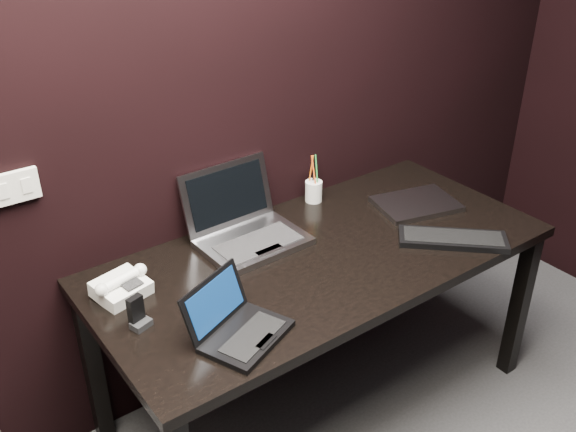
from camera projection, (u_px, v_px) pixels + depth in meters
wall_back at (187, 92)px, 2.21m from camera, size 4.00×0.00×4.00m
wall_switch at (14, 187)px, 1.97m from camera, size 0.15×0.02×0.10m
desk at (322, 269)px, 2.39m from camera, size 1.70×0.80×0.74m
netbook at (238, 326)px, 1.93m from camera, size 0.33×0.32×0.17m
silver_laptop at (246, 229)px, 2.40m from camera, size 0.39×0.35×0.26m
ext_keyboard at (453, 239)px, 2.41m from camera, size 0.39×0.37×0.03m
closed_laptop at (416, 204)px, 2.66m from camera, size 0.37×0.31×0.02m
desk_phone at (121, 287)px, 2.10m from camera, size 0.20×0.18×0.10m
mobile_phone at (138, 315)px, 1.96m from camera, size 0.07×0.06×0.10m
pen_cup at (314, 190)px, 2.68m from camera, size 0.09×0.09×0.21m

